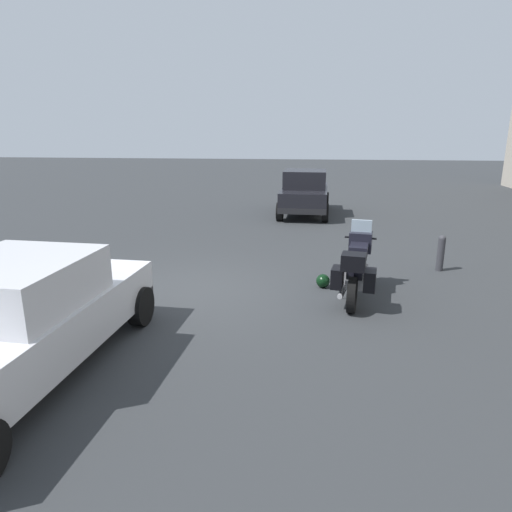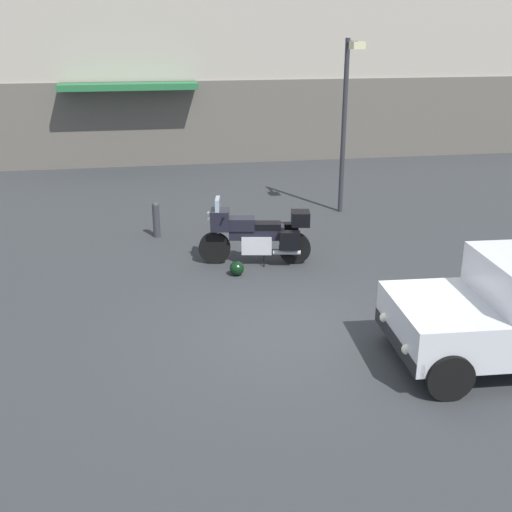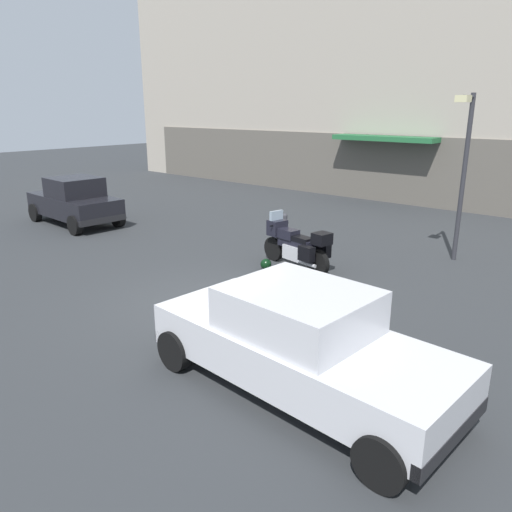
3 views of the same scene
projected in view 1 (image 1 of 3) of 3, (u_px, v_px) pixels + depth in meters
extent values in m
plane|color=#2D3033|center=(190.00, 292.00, 9.07)|extent=(80.00, 80.00, 0.00)
cylinder|color=black|center=(359.00, 269.00, 9.52)|extent=(0.65, 0.25, 0.64)
cylinder|color=black|center=(352.00, 295.00, 8.02)|extent=(0.65, 0.25, 0.64)
cylinder|color=#B7B7BC|center=(360.00, 249.00, 9.39)|extent=(0.33, 0.13, 0.68)
cube|color=#B7B7BC|center=(356.00, 276.00, 8.71)|extent=(0.66, 0.50, 0.36)
cube|color=black|center=(357.00, 264.00, 8.64)|extent=(1.13, 0.47, 0.28)
cube|color=black|center=(359.00, 251.00, 8.87)|extent=(0.57, 0.43, 0.24)
cube|color=black|center=(356.00, 260.00, 8.42)|extent=(0.61, 0.40, 0.12)
cube|color=black|center=(361.00, 242.00, 9.25)|extent=(0.43, 0.50, 0.40)
cube|color=#8C9EAD|center=(362.00, 227.00, 9.20)|extent=(0.15, 0.41, 0.28)
sphere|color=#EAEACC|center=(361.00, 240.00, 9.41)|extent=(0.14, 0.14, 0.14)
cylinder|color=black|center=(361.00, 238.00, 9.15)|extent=(0.15, 0.62, 0.04)
cylinder|color=#B7B7BC|center=(341.00, 292.00, 8.24)|extent=(0.56, 0.19, 0.09)
cube|color=black|center=(337.00, 277.00, 8.14)|extent=(0.43, 0.27, 0.36)
cube|color=black|center=(370.00, 280.00, 7.99)|extent=(0.43, 0.27, 0.36)
cube|color=black|center=(354.00, 262.00, 7.76)|extent=(0.43, 0.46, 0.28)
cylinder|color=black|center=(345.00, 291.00, 8.69)|extent=(0.05, 0.13, 0.29)
sphere|color=black|center=(323.00, 281.00, 9.32)|extent=(0.28, 0.28, 0.28)
cube|color=black|center=(305.00, 196.00, 17.14)|extent=(3.87, 1.81, 0.68)
cube|color=black|center=(305.00, 179.00, 16.82)|extent=(1.67, 1.58, 0.64)
cube|color=#8C9EAD|center=(306.00, 177.00, 17.54)|extent=(0.12, 1.40, 0.54)
cube|color=#8C9EAD|center=(304.00, 181.00, 16.11)|extent=(0.12, 1.40, 0.51)
cube|color=black|center=(307.00, 196.00, 18.97)|extent=(0.19, 1.64, 0.20)
cube|color=black|center=(302.00, 211.00, 15.45)|extent=(0.19, 1.64, 0.20)
cylinder|color=black|center=(287.00, 199.00, 18.73)|extent=(0.65, 0.25, 0.64)
cylinder|color=black|center=(326.00, 200.00, 18.50)|extent=(0.65, 0.25, 0.64)
cylinder|color=black|center=(280.00, 212.00, 15.97)|extent=(0.65, 0.25, 0.64)
cylinder|color=black|center=(325.00, 213.00, 15.74)|extent=(0.65, 0.25, 0.64)
sphere|color=silver|center=(296.00, 193.00, 19.05)|extent=(0.14, 0.14, 0.14)
sphere|color=silver|center=(318.00, 193.00, 18.92)|extent=(0.14, 0.14, 0.14)
cube|color=silver|center=(19.00, 331.00, 5.86)|extent=(4.60, 2.03, 0.64)
cube|color=silver|center=(15.00, 283.00, 5.74)|extent=(2.00, 1.73, 0.60)
cube|color=#8C9EAD|center=(57.00, 263.00, 6.59)|extent=(0.15, 1.50, 0.51)
cube|color=black|center=(104.00, 289.00, 8.01)|extent=(0.23, 1.76, 0.20)
cylinder|color=black|center=(47.00, 300.00, 7.79)|extent=(0.65, 0.26, 0.64)
cylinder|color=black|center=(141.00, 306.00, 7.52)|extent=(0.65, 0.26, 0.64)
sphere|color=silver|center=(79.00, 280.00, 8.10)|extent=(0.14, 0.14, 0.14)
sphere|color=silver|center=(131.00, 283.00, 7.94)|extent=(0.14, 0.14, 0.14)
cylinder|color=#333338|center=(441.00, 255.00, 10.37)|extent=(0.16, 0.16, 0.74)
sphere|color=#333338|center=(442.00, 239.00, 10.27)|extent=(0.16, 0.16, 0.16)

